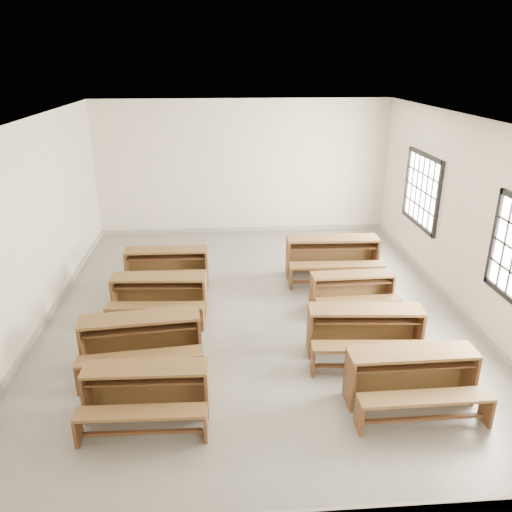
{
  "coord_description": "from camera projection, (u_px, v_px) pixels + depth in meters",
  "views": [
    {
      "loc": [
        -0.57,
        -7.65,
        4.05
      ],
      "look_at": [
        0.0,
        0.0,
        1.0
      ],
      "focal_mm": 35.0,
      "sensor_mm": 36.0,
      "label": 1
    }
  ],
  "objects": [
    {
      "name": "room",
      "position": [
        262.0,
        188.0,
        7.84
      ],
      "size": [
        8.5,
        8.5,
        3.2
      ],
      "color": "gray",
      "rests_on": "ground"
    },
    {
      "name": "desk_set_0",
      "position": [
        146.0,
        389.0,
        5.93
      ],
      "size": [
        1.49,
        0.8,
        0.66
      ],
      "rotation": [
        0.0,
        0.0,
        -0.02
      ],
      "color": "brown",
      "rests_on": "ground"
    },
    {
      "name": "desk_set_1",
      "position": [
        141.0,
        338.0,
        6.92
      ],
      "size": [
        1.72,
        1.01,
        0.74
      ],
      "rotation": [
        0.0,
        0.0,
        0.1
      ],
      "color": "brown",
      "rests_on": "ground"
    },
    {
      "name": "desk_set_2",
      "position": [
        159.0,
        293.0,
        8.29
      ],
      "size": [
        1.6,
        0.9,
        0.7
      ],
      "rotation": [
        0.0,
        0.0,
        -0.06
      ],
      "color": "brown",
      "rests_on": "ground"
    },
    {
      "name": "desk_set_3",
      "position": [
        167.0,
        264.0,
        9.47
      ],
      "size": [
        1.56,
        0.83,
        0.7
      ],
      "rotation": [
        0.0,
        0.0,
        -0.02
      ],
      "color": "brown",
      "rests_on": "ground"
    },
    {
      "name": "desk_set_4",
      "position": [
        412.0,
        374.0,
        6.16
      ],
      "size": [
        1.59,
        0.84,
        0.71
      ],
      "rotation": [
        0.0,
        0.0,
        0.01
      ],
      "color": "brown",
      "rests_on": "ground"
    },
    {
      "name": "desk_set_5",
      "position": [
        365.0,
        329.0,
        7.17
      ],
      "size": [
        1.69,
        0.97,
        0.73
      ],
      "rotation": [
        0.0,
        0.0,
        -0.08
      ],
      "color": "brown",
      "rests_on": "ground"
    },
    {
      "name": "desk_set_6",
      "position": [
        352.0,
        289.0,
        8.55
      ],
      "size": [
        1.43,
        0.77,
        0.63
      ],
      "rotation": [
        0.0,
        0.0,
        0.02
      ],
      "color": "brown",
      "rests_on": "ground"
    },
    {
      "name": "desk_set_7",
      "position": [
        332.0,
        254.0,
        9.77
      ],
      "size": [
        1.81,
        0.99,
        0.8
      ],
      "rotation": [
        0.0,
        0.0,
        -0.03
      ],
      "color": "brown",
      "rests_on": "ground"
    }
  ]
}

